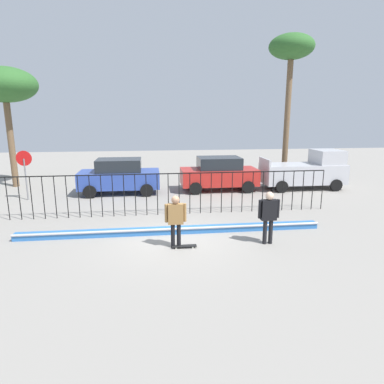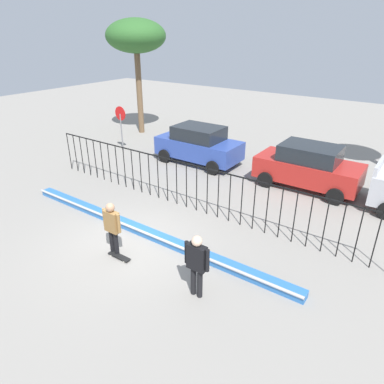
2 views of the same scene
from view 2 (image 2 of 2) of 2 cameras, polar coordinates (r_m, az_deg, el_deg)
name	(u,v)px [view 2 (image 2 of 2)]	position (r m, az deg, el deg)	size (l,w,h in m)	color
ground_plane	(130,244)	(11.46, -10.20, -8.35)	(60.00, 60.00, 0.00)	gray
bowl_coping_ledge	(144,231)	(11.79, -7.91, -6.41)	(11.00, 0.40, 0.27)	#2D6BB7
perimeter_fence	(186,181)	(12.99, -0.93, 1.89)	(14.04, 0.04, 1.81)	black
skateboarder	(112,224)	(10.53, -13.00, -5.20)	(0.70, 0.26, 1.73)	black
skateboard	(119,256)	(10.84, -11.86, -10.29)	(0.80, 0.20, 0.07)	black
camera_operator	(197,261)	(8.72, 0.79, -11.22)	(0.72, 0.27, 1.79)	black
parked_car_blue	(199,144)	(17.70, 1.10, 7.82)	(4.30, 2.12, 1.90)	#2D479E
parked_car_red	(308,166)	(15.57, 18.53, 4.01)	(4.30, 2.12, 1.90)	#B2231E
stop_sign	(121,123)	(19.73, -11.59, 11.09)	(0.76, 0.07, 2.50)	slate
palm_tree_short	(136,37)	(23.00, -9.19, 23.80)	(3.61, 3.61, 6.89)	brown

